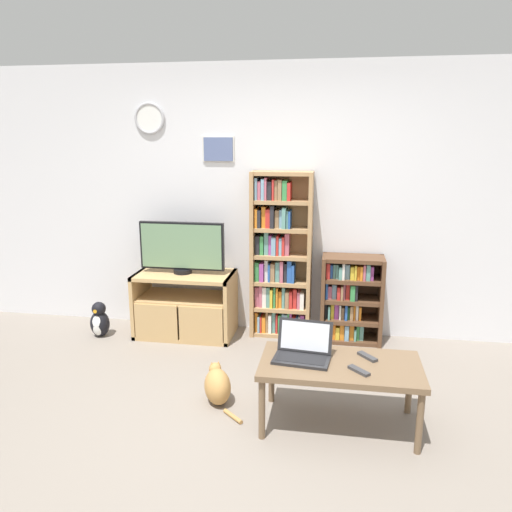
{
  "coord_description": "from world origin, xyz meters",
  "views": [
    {
      "loc": [
        0.6,
        -2.8,
        1.94
      ],
      "look_at": [
        -0.04,
        1.08,
        0.98
      ],
      "focal_mm": 35.0,
      "sensor_mm": 36.0,
      "label": 1
    }
  ],
  "objects_px": {
    "cat": "(217,385)",
    "penguin_figurine": "(99,321)",
    "bookshelf_tall": "(279,260)",
    "coffee_table": "(340,369)",
    "television": "(182,247)",
    "remote_near_laptop": "(359,371)",
    "bookshelf_short": "(349,299)",
    "laptop": "(303,349)",
    "remote_far_from_laptop": "(367,357)",
    "tv_stand": "(185,304)"
  },
  "relations": [
    {
      "from": "bookshelf_short",
      "to": "television",
      "type": "bearing_deg",
      "value": -175.84
    },
    {
      "from": "laptop",
      "to": "bookshelf_short",
      "type": "bearing_deg",
      "value": 83.37
    },
    {
      "from": "television",
      "to": "remote_near_laptop",
      "type": "xyz_separation_m",
      "value": [
        1.64,
        -1.5,
        -0.42
      ]
    },
    {
      "from": "bookshelf_short",
      "to": "remote_far_from_laptop",
      "type": "xyz_separation_m",
      "value": [
        0.1,
        -1.39,
        0.06
      ]
    },
    {
      "from": "coffee_table",
      "to": "remote_near_laptop",
      "type": "relative_size",
      "value": 7.4
    },
    {
      "from": "bookshelf_tall",
      "to": "cat",
      "type": "relative_size",
      "value": 3.7
    },
    {
      "from": "laptop",
      "to": "cat",
      "type": "bearing_deg",
      "value": 175.68
    },
    {
      "from": "laptop",
      "to": "tv_stand",
      "type": "bearing_deg",
      "value": 139.55
    },
    {
      "from": "tv_stand",
      "to": "remote_far_from_laptop",
      "type": "distance_m",
      "value": 2.11
    },
    {
      "from": "bookshelf_tall",
      "to": "television",
      "type": "bearing_deg",
      "value": -170.87
    },
    {
      "from": "television",
      "to": "penguin_figurine",
      "type": "distance_m",
      "value": 1.1
    },
    {
      "from": "television",
      "to": "penguin_figurine",
      "type": "relative_size",
      "value": 2.35
    },
    {
      "from": "bookshelf_tall",
      "to": "remote_far_from_laptop",
      "type": "xyz_separation_m",
      "value": [
        0.78,
        -1.43,
        -0.29
      ]
    },
    {
      "from": "remote_far_from_laptop",
      "to": "penguin_figurine",
      "type": "height_order",
      "value": "remote_far_from_laptop"
    },
    {
      "from": "laptop",
      "to": "remote_near_laptop",
      "type": "relative_size",
      "value": 2.77
    },
    {
      "from": "tv_stand",
      "to": "bookshelf_tall",
      "type": "bearing_deg",
      "value": 10.6
    },
    {
      "from": "cat",
      "to": "penguin_figurine",
      "type": "xyz_separation_m",
      "value": [
        -1.44,
        1.03,
        0.03
      ]
    },
    {
      "from": "bookshelf_short",
      "to": "cat",
      "type": "xyz_separation_m",
      "value": [
        -0.97,
        -1.35,
        -0.28
      ]
    },
    {
      "from": "coffee_table",
      "to": "remote_far_from_laptop",
      "type": "bearing_deg",
      "value": 30.53
    },
    {
      "from": "penguin_figurine",
      "to": "remote_near_laptop",
      "type": "bearing_deg",
      "value": -28.0
    },
    {
      "from": "bookshelf_short",
      "to": "remote_far_from_laptop",
      "type": "distance_m",
      "value": 1.4
    },
    {
      "from": "tv_stand",
      "to": "remote_near_laptop",
      "type": "relative_size",
      "value": 6.58
    },
    {
      "from": "bookshelf_short",
      "to": "coffee_table",
      "type": "xyz_separation_m",
      "value": [
        -0.08,
        -1.5,
        -0.0
      ]
    },
    {
      "from": "laptop",
      "to": "penguin_figurine",
      "type": "distance_m",
      "value": 2.4
    },
    {
      "from": "laptop",
      "to": "remote_far_from_laptop",
      "type": "bearing_deg",
      "value": 15.2
    },
    {
      "from": "television",
      "to": "laptop",
      "type": "xyz_separation_m",
      "value": [
        1.27,
        -1.35,
        -0.36
      ]
    },
    {
      "from": "tv_stand",
      "to": "coffee_table",
      "type": "relative_size",
      "value": 0.89
    },
    {
      "from": "cat",
      "to": "bookshelf_short",
      "type": "bearing_deg",
      "value": 28.66
    },
    {
      "from": "bookshelf_tall",
      "to": "penguin_figurine",
      "type": "height_order",
      "value": "bookshelf_tall"
    },
    {
      "from": "bookshelf_tall",
      "to": "bookshelf_short",
      "type": "relative_size",
      "value": 1.93
    },
    {
      "from": "bookshelf_tall",
      "to": "coffee_table",
      "type": "bearing_deg",
      "value": -68.73
    },
    {
      "from": "bookshelf_tall",
      "to": "laptop",
      "type": "relative_size",
      "value": 4.02
    },
    {
      "from": "bookshelf_short",
      "to": "penguin_figurine",
      "type": "bearing_deg",
      "value": -172.5
    },
    {
      "from": "bookshelf_short",
      "to": "bookshelf_tall",
      "type": "bearing_deg",
      "value": 177.31
    },
    {
      "from": "laptop",
      "to": "cat",
      "type": "distance_m",
      "value": 0.75
    },
    {
      "from": "remote_near_laptop",
      "to": "penguin_figurine",
      "type": "height_order",
      "value": "remote_near_laptop"
    },
    {
      "from": "coffee_table",
      "to": "laptop",
      "type": "xyz_separation_m",
      "value": [
        -0.25,
        0.04,
        0.11
      ]
    },
    {
      "from": "television",
      "to": "bookshelf_tall",
      "type": "bearing_deg",
      "value": 9.13
    },
    {
      "from": "coffee_table",
      "to": "remote_far_from_laptop",
      "type": "height_order",
      "value": "remote_far_from_laptop"
    },
    {
      "from": "bookshelf_tall",
      "to": "remote_far_from_laptop",
      "type": "bearing_deg",
      "value": -61.41
    },
    {
      "from": "tv_stand",
      "to": "television",
      "type": "bearing_deg",
      "value": 130.02
    },
    {
      "from": "laptop",
      "to": "penguin_figurine",
      "type": "height_order",
      "value": "laptop"
    },
    {
      "from": "tv_stand",
      "to": "bookshelf_tall",
      "type": "xyz_separation_m",
      "value": [
        0.91,
        0.17,
        0.44
      ]
    },
    {
      "from": "coffee_table",
      "to": "penguin_figurine",
      "type": "bearing_deg",
      "value": 153.0
    },
    {
      "from": "coffee_table",
      "to": "remote_near_laptop",
      "type": "distance_m",
      "value": 0.17
    },
    {
      "from": "bookshelf_tall",
      "to": "remote_near_laptop",
      "type": "xyz_separation_m",
      "value": [
        0.71,
        -1.65,
        -0.29
      ]
    },
    {
      "from": "television",
      "to": "cat",
      "type": "distance_m",
      "value": 1.57
    },
    {
      "from": "tv_stand",
      "to": "television",
      "type": "xyz_separation_m",
      "value": [
        -0.02,
        0.02,
        0.57
      ]
    },
    {
      "from": "bookshelf_tall",
      "to": "coffee_table",
      "type": "relative_size",
      "value": 1.51
    },
    {
      "from": "bookshelf_short",
      "to": "laptop",
      "type": "relative_size",
      "value": 2.08
    }
  ]
}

